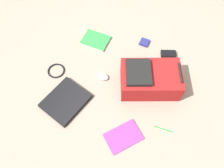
{
  "coord_description": "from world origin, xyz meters",
  "views": [
    {
      "loc": [
        0.87,
        0.28,
        1.62
      ],
      "look_at": [
        0.02,
        0.0,
        0.02
      ],
      "focal_mm": 37.66,
      "sensor_mm": 36.0,
      "label": 1
    }
  ],
  "objects_px": {
    "backpack": "(150,79)",
    "cable_coil": "(56,71)",
    "pen_black": "(163,129)",
    "book_blue": "(123,137)",
    "power_brick": "(168,54)",
    "computer_mouse": "(103,76)",
    "earbud_pouch": "(144,42)",
    "book_red": "(96,40)",
    "laptop": "(66,101)"
  },
  "relations": [
    {
      "from": "book_blue",
      "to": "cable_coil",
      "type": "distance_m",
      "value": 0.77
    },
    {
      "from": "power_brick",
      "to": "earbud_pouch",
      "type": "xyz_separation_m",
      "value": [
        -0.06,
        -0.22,
        -0.01
      ]
    },
    {
      "from": "book_blue",
      "to": "laptop",
      "type": "bearing_deg",
      "value": -104.01
    },
    {
      "from": "computer_mouse",
      "to": "pen_black",
      "type": "xyz_separation_m",
      "value": [
        0.27,
        0.56,
        -0.01
      ]
    },
    {
      "from": "earbud_pouch",
      "to": "power_brick",
      "type": "bearing_deg",
      "value": 74.69
    },
    {
      "from": "cable_coil",
      "to": "power_brick",
      "type": "distance_m",
      "value": 0.95
    },
    {
      "from": "laptop",
      "to": "earbud_pouch",
      "type": "distance_m",
      "value": 0.85
    },
    {
      "from": "laptop",
      "to": "earbud_pouch",
      "type": "relative_size",
      "value": 5.07
    },
    {
      "from": "backpack",
      "to": "power_brick",
      "type": "distance_m",
      "value": 0.36
    },
    {
      "from": "computer_mouse",
      "to": "cable_coil",
      "type": "height_order",
      "value": "computer_mouse"
    },
    {
      "from": "book_red",
      "to": "computer_mouse",
      "type": "height_order",
      "value": "computer_mouse"
    },
    {
      "from": "cable_coil",
      "to": "power_brick",
      "type": "relative_size",
      "value": 1.13
    },
    {
      "from": "backpack",
      "to": "book_red",
      "type": "xyz_separation_m",
      "value": [
        -0.29,
        -0.55,
        -0.08
      ]
    },
    {
      "from": "book_blue",
      "to": "cable_coil",
      "type": "bearing_deg",
      "value": -117.32
    },
    {
      "from": "book_blue",
      "to": "earbud_pouch",
      "type": "xyz_separation_m",
      "value": [
        -0.86,
        -0.07,
        0.0
      ]
    },
    {
      "from": "laptop",
      "to": "book_blue",
      "type": "distance_m",
      "value": 0.51
    },
    {
      "from": "backpack",
      "to": "pen_black",
      "type": "distance_m",
      "value": 0.38
    },
    {
      "from": "computer_mouse",
      "to": "pen_black",
      "type": "distance_m",
      "value": 0.62
    },
    {
      "from": "laptop",
      "to": "book_red",
      "type": "xyz_separation_m",
      "value": [
        -0.63,
        0.01,
        -0.01
      ]
    },
    {
      "from": "backpack",
      "to": "cable_coil",
      "type": "height_order",
      "value": "backpack"
    },
    {
      "from": "book_red",
      "to": "book_blue",
      "type": "distance_m",
      "value": 0.89
    },
    {
      "from": "book_blue",
      "to": "power_brick",
      "type": "relative_size",
      "value": 2.34
    },
    {
      "from": "backpack",
      "to": "cable_coil",
      "type": "relative_size",
      "value": 3.64
    },
    {
      "from": "pen_black",
      "to": "computer_mouse",
      "type": "bearing_deg",
      "value": -115.79
    },
    {
      "from": "backpack",
      "to": "computer_mouse",
      "type": "relative_size",
      "value": 5.32
    },
    {
      "from": "computer_mouse",
      "to": "power_brick",
      "type": "xyz_separation_m",
      "value": [
        -0.39,
        0.45,
        -0.0
      ]
    },
    {
      "from": "backpack",
      "to": "book_blue",
      "type": "relative_size",
      "value": 1.75
    },
    {
      "from": "book_red",
      "to": "computer_mouse",
      "type": "xyz_separation_m",
      "value": [
        0.34,
        0.19,
        0.01
      ]
    },
    {
      "from": "laptop",
      "to": "earbud_pouch",
      "type": "xyz_separation_m",
      "value": [
        -0.74,
        0.42,
        -0.01
      ]
    },
    {
      "from": "cable_coil",
      "to": "pen_black",
      "type": "xyz_separation_m",
      "value": [
        0.21,
        0.94,
        -0.0
      ]
    },
    {
      "from": "computer_mouse",
      "to": "book_red",
      "type": "bearing_deg",
      "value": -143.51
    },
    {
      "from": "cable_coil",
      "to": "book_red",
      "type": "bearing_deg",
      "value": 153.9
    },
    {
      "from": "book_blue",
      "to": "pen_black",
      "type": "bearing_deg",
      "value": 119.47
    },
    {
      "from": "power_brick",
      "to": "pen_black",
      "type": "relative_size",
      "value": 0.86
    },
    {
      "from": "pen_black",
      "to": "power_brick",
      "type": "bearing_deg",
      "value": -171.07
    },
    {
      "from": "book_blue",
      "to": "cable_coil",
      "type": "relative_size",
      "value": 2.08
    },
    {
      "from": "cable_coil",
      "to": "pen_black",
      "type": "relative_size",
      "value": 0.96
    },
    {
      "from": "cable_coil",
      "to": "pen_black",
      "type": "bearing_deg",
      "value": 77.53
    },
    {
      "from": "cable_coil",
      "to": "power_brick",
      "type": "height_order",
      "value": "power_brick"
    },
    {
      "from": "book_blue",
      "to": "earbud_pouch",
      "type": "bearing_deg",
      "value": -175.32
    },
    {
      "from": "laptop",
      "to": "book_blue",
      "type": "relative_size",
      "value": 1.34
    },
    {
      "from": "laptop",
      "to": "pen_black",
      "type": "bearing_deg",
      "value": 91.64
    },
    {
      "from": "book_red",
      "to": "book_blue",
      "type": "bearing_deg",
      "value": 32.91
    },
    {
      "from": "pen_black",
      "to": "backpack",
      "type": "bearing_deg",
      "value": -148.67
    },
    {
      "from": "backpack",
      "to": "power_brick",
      "type": "xyz_separation_m",
      "value": [
        -0.34,
        0.09,
        -0.08
      ]
    },
    {
      "from": "book_blue",
      "to": "pen_black",
      "type": "distance_m",
      "value": 0.29
    },
    {
      "from": "backpack",
      "to": "computer_mouse",
      "type": "distance_m",
      "value": 0.37
    },
    {
      "from": "computer_mouse",
      "to": "cable_coil",
      "type": "bearing_deg",
      "value": -73.15
    },
    {
      "from": "pen_black",
      "to": "earbud_pouch",
      "type": "bearing_deg",
      "value": -155.52
    },
    {
      "from": "cable_coil",
      "to": "power_brick",
      "type": "bearing_deg",
      "value": 118.29
    }
  ]
}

